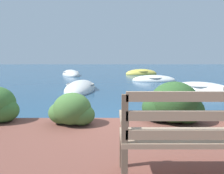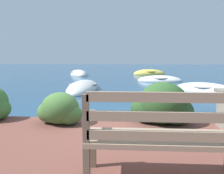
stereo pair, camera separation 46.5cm
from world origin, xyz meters
name	(u,v)px [view 2 (the right image)]	position (x,y,z in m)	size (l,w,h in m)	color
ground_plane	(116,128)	(0.00, 0.00, 0.00)	(80.00, 80.00, 0.00)	navy
park_bench	(165,135)	(0.56, -2.25, 0.70)	(1.54, 0.48, 0.93)	brown
hedge_clump_left	(60,110)	(-1.02, -0.42, 0.47)	(0.86, 0.62, 0.59)	#426B33
hedge_clump_centre	(162,105)	(0.86, -0.29, 0.56)	(1.14, 0.82, 0.78)	#284C23
rowboat_nearest	(205,91)	(3.52, 4.93, 0.06)	(2.77, 2.44, 0.69)	silver
rowboat_mid	(83,89)	(-1.68, 5.17, 0.06)	(1.30, 3.42, 0.74)	silver
rowboat_far	(160,80)	(2.25, 8.85, 0.06)	(2.68, 1.42, 0.64)	silver
rowboat_outer	(79,74)	(-3.54, 12.97, 0.07)	(2.30, 3.21, 0.79)	silver
rowboat_distant	(149,74)	(2.17, 13.91, 0.07)	(2.83, 1.72, 0.80)	#DBC64C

